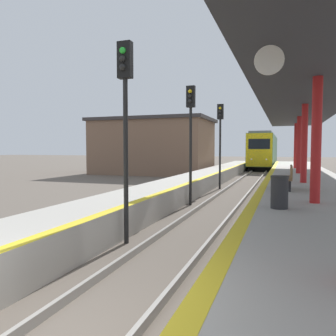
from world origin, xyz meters
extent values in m
cube|color=yellow|center=(1.65, 0.00, 0.86)|extent=(0.30, 80.00, 0.00)
cube|color=black|center=(0.00, 41.73, 0.28)|extent=(2.28, 17.99, 0.55)
cube|color=#477247|center=(0.00, 41.73, 2.30)|extent=(2.68, 19.99, 3.50)
cube|color=yellow|center=(0.00, 31.81, 2.30)|extent=(2.63, 0.16, 3.43)
cube|color=black|center=(0.00, 31.75, 2.91)|extent=(2.14, 0.06, 1.05)
cube|color=slate|center=(0.00, 41.73, 4.17)|extent=(2.28, 18.99, 0.24)
sphere|color=white|center=(-0.74, 31.75, 1.34)|extent=(0.18, 0.18, 0.18)
sphere|color=white|center=(0.74, 31.75, 1.34)|extent=(0.18, 0.18, 0.18)
cylinder|color=black|center=(-1.33, 4.54, 2.09)|extent=(0.12, 0.12, 4.18)
cube|color=black|center=(-1.33, 4.54, 4.63)|extent=(0.36, 0.20, 0.90)
sphere|color=green|center=(-1.33, 4.41, 4.83)|extent=(0.16, 0.16, 0.16)
sphere|color=black|center=(-1.33, 4.41, 4.63)|extent=(0.16, 0.16, 0.16)
sphere|color=black|center=(-1.33, 4.41, 4.42)|extent=(0.16, 0.16, 0.16)
cylinder|color=black|center=(-1.33, 10.60, 2.09)|extent=(0.12, 0.12, 4.18)
cube|color=black|center=(-1.33, 10.60, 4.63)|extent=(0.36, 0.20, 0.90)
sphere|color=yellow|center=(-1.33, 10.46, 4.83)|extent=(0.16, 0.16, 0.16)
sphere|color=black|center=(-1.33, 10.46, 4.63)|extent=(0.16, 0.16, 0.16)
sphere|color=black|center=(-1.33, 10.46, 4.42)|extent=(0.16, 0.16, 0.16)
cylinder|color=black|center=(-1.19, 16.66, 2.09)|extent=(0.12, 0.12, 4.18)
cube|color=black|center=(-1.19, 16.66, 4.63)|extent=(0.36, 0.20, 0.90)
sphere|color=yellow|center=(-1.19, 16.52, 4.83)|extent=(0.16, 0.16, 0.16)
sphere|color=black|center=(-1.19, 16.52, 4.63)|extent=(0.16, 0.16, 0.16)
sphere|color=black|center=(-1.19, 16.52, 4.42)|extent=(0.16, 0.16, 0.16)
cylinder|color=red|center=(3.31, 7.34, 2.66)|extent=(0.28, 0.28, 3.60)
cylinder|color=red|center=(3.31, 13.38, 2.66)|extent=(0.28, 0.28, 3.60)
cylinder|color=red|center=(3.31, 19.42, 2.66)|extent=(0.28, 0.28, 3.60)
cylinder|color=red|center=(3.31, 25.45, 2.66)|extent=(0.28, 0.28, 3.60)
cube|color=#2D2D33|center=(3.31, 13.38, 4.56)|extent=(3.87, 30.18, 0.20)
cylinder|color=white|center=(2.15, 3.72, 4.11)|extent=(0.56, 0.04, 0.56)
cylinder|color=#262628|center=(2.35, 6.08, 1.26)|extent=(0.44, 0.44, 0.80)
cylinder|color=#262626|center=(2.35, 6.08, 1.69)|extent=(0.46, 0.46, 0.06)
cube|color=brown|center=(2.53, 10.42, 1.30)|extent=(0.44, 1.71, 0.08)
cube|color=brown|center=(2.72, 10.42, 1.56)|extent=(0.06, 1.71, 0.44)
cube|color=#262628|center=(2.53, 9.74, 1.06)|extent=(0.35, 0.08, 0.40)
cube|color=#262628|center=(2.53, 11.11, 1.06)|extent=(0.35, 0.08, 0.40)
cube|color=brown|center=(-9.65, 26.78, 2.51)|extent=(10.76, 6.79, 5.02)
cube|color=#383333|center=(-9.65, 26.78, 5.17)|extent=(11.30, 7.13, 0.30)
camera|label=1|loc=(2.46, -2.91, 2.42)|focal=35.00mm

